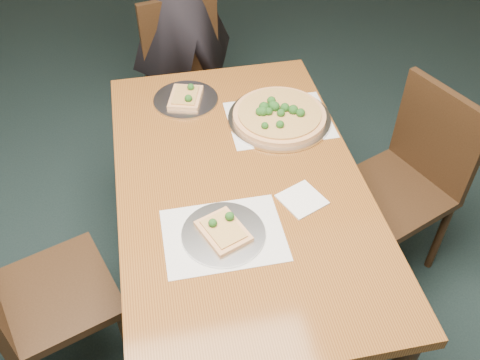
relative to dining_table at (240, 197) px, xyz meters
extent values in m
cube|color=brown|center=(0.00, 0.00, 0.07)|extent=(0.90, 1.50, 0.04)
cylinder|color=black|center=(-0.39, 0.69, -0.31)|extent=(0.07, 0.07, 0.70)
cylinder|color=black|center=(0.39, 0.69, -0.31)|extent=(0.07, 0.07, 0.70)
cube|color=black|center=(-0.05, 1.00, -0.21)|extent=(0.50, 0.50, 0.04)
cylinder|color=black|center=(-0.19, 0.78, -0.44)|extent=(0.04, 0.04, 0.43)
cylinder|color=black|center=(-0.26, 1.14, -0.44)|extent=(0.04, 0.04, 0.43)
cylinder|color=black|center=(0.16, 0.86, -0.44)|extent=(0.04, 0.04, 0.43)
cylinder|color=black|center=(0.09, 1.21, -0.44)|extent=(0.04, 0.04, 0.43)
cube|color=black|center=(-0.09, 1.18, 0.03)|extent=(0.42, 0.12, 0.44)
cube|color=black|center=(-0.73, -0.16, -0.21)|extent=(0.54, 0.54, 0.04)
cylinder|color=black|center=(-0.50, -0.27, -0.44)|extent=(0.04, 0.04, 0.43)
cylinder|color=black|center=(-0.62, 0.07, -0.44)|extent=(0.04, 0.04, 0.43)
cylinder|color=black|center=(-0.96, -0.05, -0.44)|extent=(0.04, 0.04, 0.43)
cube|color=black|center=(0.70, 0.09, -0.21)|extent=(0.55, 0.55, 0.04)
cylinder|color=black|center=(0.47, 0.19, -0.44)|extent=(0.04, 0.04, 0.43)
cylinder|color=black|center=(0.80, 0.32, -0.44)|extent=(0.04, 0.04, 0.43)
cylinder|color=black|center=(0.60, -0.15, -0.44)|extent=(0.04, 0.04, 0.43)
cylinder|color=black|center=(0.94, -0.01, -0.44)|extent=(0.04, 0.04, 0.43)
cube|color=black|center=(0.88, 0.16, 0.03)|extent=(0.19, 0.40, 0.44)
imported|color=black|center=(-0.08, 1.24, 0.20)|extent=(0.73, 0.61, 1.71)
cube|color=white|center=(0.23, 0.32, 0.09)|extent=(0.42, 0.32, 0.00)
cube|color=white|center=(-0.11, -0.25, 0.09)|extent=(0.40, 0.30, 0.00)
cylinder|color=silver|center=(0.23, 0.32, 0.10)|extent=(0.43, 0.43, 0.01)
cylinder|color=#C8814D|center=(0.23, 0.32, 0.12)|extent=(0.38, 0.38, 0.02)
cylinder|color=#D1C26D|center=(0.23, 0.32, 0.13)|extent=(0.34, 0.34, 0.01)
sphere|color=#184314|center=(0.21, 0.35, 0.15)|extent=(0.04, 0.04, 0.04)
sphere|color=#184314|center=(0.31, 0.28, 0.15)|extent=(0.04, 0.04, 0.04)
sphere|color=#184314|center=(0.18, 0.32, 0.14)|extent=(0.03, 0.03, 0.03)
sphere|color=#184314|center=(0.21, 0.38, 0.15)|extent=(0.04, 0.04, 0.04)
sphere|color=#184314|center=(0.17, 0.35, 0.15)|extent=(0.04, 0.04, 0.04)
sphere|color=#184314|center=(0.28, 0.31, 0.15)|extent=(0.04, 0.04, 0.04)
sphere|color=#184314|center=(0.15, 0.32, 0.15)|extent=(0.04, 0.04, 0.04)
sphere|color=#184314|center=(0.15, 0.23, 0.14)|extent=(0.03, 0.03, 0.03)
sphere|color=#184314|center=(0.25, 0.33, 0.15)|extent=(0.04, 0.04, 0.04)
sphere|color=#184314|center=(0.22, 0.34, 0.15)|extent=(0.04, 0.04, 0.04)
sphere|color=#184314|center=(0.21, 0.23, 0.14)|extent=(0.03, 0.03, 0.03)
sphere|color=#184314|center=(0.23, 0.30, 0.14)|extent=(0.03, 0.03, 0.03)
sphere|color=#184314|center=(0.16, 0.32, 0.15)|extent=(0.04, 0.04, 0.04)
cylinder|color=silver|center=(-0.11, -0.25, 0.10)|extent=(0.28, 0.28, 0.01)
cube|color=#C8814D|center=(-0.11, -0.25, 0.11)|extent=(0.18, 0.21, 0.02)
cube|color=#D1C26D|center=(-0.11, -0.25, 0.12)|extent=(0.15, 0.17, 0.01)
sphere|color=#184314|center=(-0.14, -0.22, 0.13)|extent=(0.03, 0.03, 0.03)
sphere|color=#184314|center=(-0.08, -0.21, 0.14)|extent=(0.03, 0.03, 0.03)
cylinder|color=silver|center=(-0.13, 0.53, 0.10)|extent=(0.28, 0.28, 0.01)
cube|color=#C8814D|center=(-0.13, 0.53, 0.11)|extent=(0.17, 0.20, 0.02)
cube|color=#D1C26D|center=(-0.13, 0.53, 0.12)|extent=(0.14, 0.16, 0.01)
sphere|color=#184314|center=(-0.11, 0.57, 0.13)|extent=(0.03, 0.03, 0.03)
sphere|color=#184314|center=(-0.13, 0.49, 0.13)|extent=(0.03, 0.03, 0.03)
cube|color=white|center=(0.20, -0.14, 0.09)|extent=(0.18, 0.18, 0.01)
camera|label=1|loc=(-0.28, -1.38, 1.47)|focal=40.00mm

